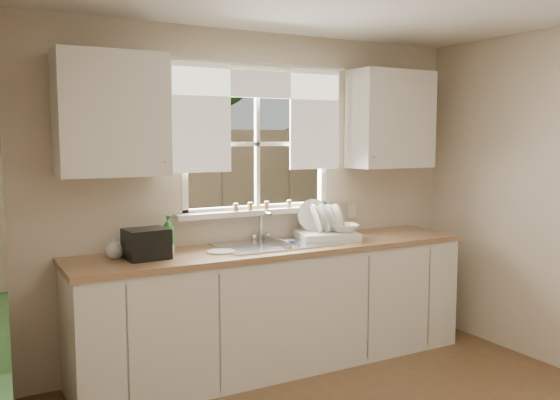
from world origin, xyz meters
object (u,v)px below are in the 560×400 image
cup (166,251)px  black_appliance (146,244)px  soap_bottle_a (168,234)px  dish_rack (326,230)px

cup → black_appliance: black_appliance is taller
soap_bottle_a → dish_rack: bearing=-16.4°
dish_rack → soap_bottle_a: (-1.25, 0.09, 0.06)m
cup → black_appliance: size_ratio=0.42×
dish_rack → soap_bottle_a: bearing=176.0°
dish_rack → black_appliance: (-1.44, -0.05, 0.03)m
dish_rack → black_appliance: bearing=-178.1°
dish_rack → black_appliance: dish_rack is taller
dish_rack → soap_bottle_a: dish_rack is taller
dish_rack → cup: bearing=-176.0°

